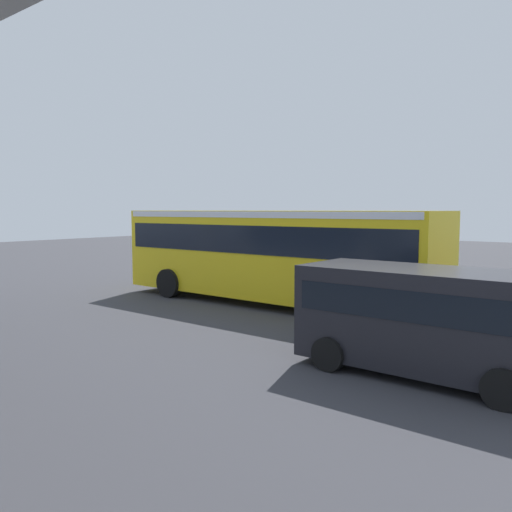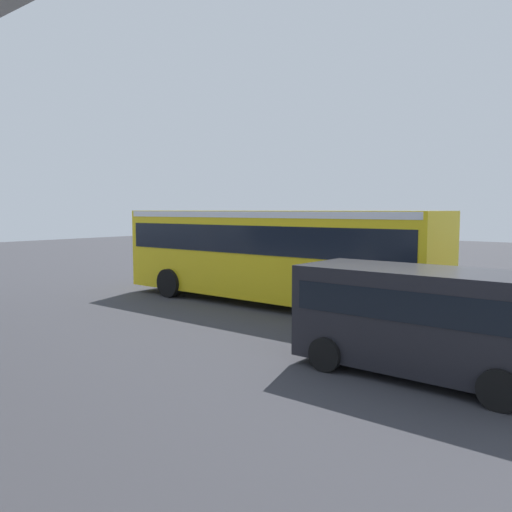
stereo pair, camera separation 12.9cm
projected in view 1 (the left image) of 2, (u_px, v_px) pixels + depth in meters
ground at (263, 299)px, 18.13m from camera, size 80.00×80.00×0.00m
city_bus at (271, 248)px, 17.01m from camera, size 11.54×2.85×3.15m
parked_van at (427, 314)px, 9.67m from camera, size 4.80×2.17×2.05m
pedestrian at (475, 306)px, 12.09m from camera, size 0.38×0.38×1.79m
traffic_sign at (401, 244)px, 18.99m from camera, size 0.08×0.60×2.80m
lane_dash_left at (407, 298)px, 18.31m from camera, size 2.00×0.20×0.01m
lane_dash_centre at (313, 287)px, 20.77m from camera, size 2.00×0.20×0.01m
lane_dash_right at (238, 279)px, 23.23m from camera, size 2.00×0.20×0.01m
lane_dash_rightmost at (178, 273)px, 25.69m from camera, size 2.00×0.20×0.01m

